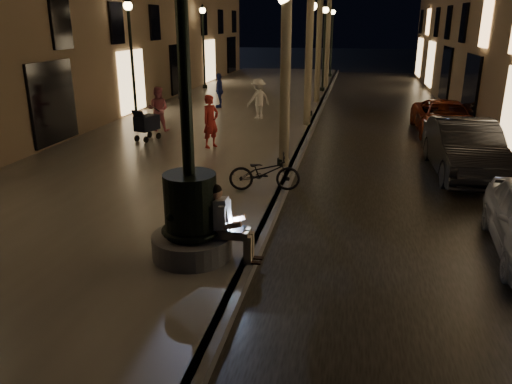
% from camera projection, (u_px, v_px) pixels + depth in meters
% --- Properties ---
extents(ground, '(120.00, 120.00, 0.00)m').
position_uv_depth(ground, '(314.00, 125.00, 20.71)').
color(ground, black).
rests_on(ground, ground).
extents(cobble_lane, '(6.00, 45.00, 0.02)m').
position_uv_depth(cobble_lane, '(388.00, 127.00, 20.16)').
color(cobble_lane, black).
rests_on(cobble_lane, ground).
extents(promenade, '(8.00, 45.00, 0.20)m').
position_uv_depth(promenade, '(221.00, 119.00, 21.41)').
color(promenade, slate).
rests_on(promenade, ground).
extents(curb_strip, '(0.25, 45.00, 0.20)m').
position_uv_depth(curb_strip, '(314.00, 122.00, 20.68)').
color(curb_strip, '#59595B').
rests_on(curb_strip, ground).
extents(fountain_lamppost, '(1.40, 1.40, 5.21)m').
position_uv_depth(fountain_lamppost, '(190.00, 201.00, 8.45)').
color(fountain_lamppost, '#59595B').
rests_on(fountain_lamppost, promenade).
extents(seated_man_laptop, '(0.97, 0.33, 1.35)m').
position_uv_depth(seated_man_laptop, '(226.00, 221.00, 8.43)').
color(seated_man_laptop, gray).
rests_on(seated_man_laptop, promenade).
extents(lamp_curb_a, '(0.36, 0.36, 4.81)m').
position_uv_depth(lamp_curb_a, '(284.00, 55.00, 13.22)').
color(lamp_curb_a, black).
rests_on(lamp_curb_a, promenade).
extents(lamp_curb_b, '(0.36, 0.36, 4.81)m').
position_uv_depth(lamp_curb_b, '(311.00, 43.00, 20.64)').
color(lamp_curb_b, black).
rests_on(lamp_curb_b, promenade).
extents(lamp_curb_c, '(0.36, 0.36, 4.81)m').
position_uv_depth(lamp_curb_c, '(324.00, 37.00, 28.05)').
color(lamp_curb_c, black).
rests_on(lamp_curb_c, promenade).
extents(lamp_curb_d, '(0.36, 0.36, 4.81)m').
position_uv_depth(lamp_curb_d, '(332.00, 33.00, 35.47)').
color(lamp_curb_d, black).
rests_on(lamp_curb_d, promenade).
extents(lamp_left_b, '(0.36, 0.36, 4.81)m').
position_uv_depth(lamp_left_b, '(131.00, 43.00, 20.09)').
color(lamp_left_b, black).
rests_on(lamp_left_b, promenade).
extents(lamp_left_c, '(0.36, 0.36, 4.81)m').
position_uv_depth(lamp_left_c, '(203.00, 36.00, 29.36)').
color(lamp_left_c, black).
rests_on(lamp_left_c, promenade).
extents(stroller, '(0.72, 1.18, 1.19)m').
position_uv_depth(stroller, '(147.00, 123.00, 16.97)').
color(stroller, black).
rests_on(stroller, promenade).
extents(car_second, '(1.75, 4.65, 1.52)m').
position_uv_depth(car_second, '(465.00, 149.00, 13.77)').
color(car_second, black).
rests_on(car_second, ground).
extents(car_third, '(2.15, 4.49, 1.24)m').
position_uv_depth(car_third, '(445.00, 118.00, 18.82)').
color(car_third, maroon).
rests_on(car_third, ground).
extents(pedestrian_red, '(0.67, 0.74, 1.69)m').
position_uv_depth(pedestrian_red, '(211.00, 121.00, 15.97)').
color(pedestrian_red, '#B52924').
rests_on(pedestrian_red, promenade).
extents(pedestrian_pink, '(0.83, 0.67, 1.63)m').
position_uv_depth(pedestrian_pink, '(158.00, 109.00, 18.37)').
color(pedestrian_pink, '#D97386').
rests_on(pedestrian_pink, promenade).
extents(pedestrian_white, '(1.20, 1.17, 1.65)m').
position_uv_depth(pedestrian_white, '(258.00, 99.00, 20.67)').
color(pedestrian_white, silver).
rests_on(pedestrian_white, promenade).
extents(pedestrian_blue, '(0.60, 1.00, 1.59)m').
position_uv_depth(pedestrian_blue, '(219.00, 90.00, 23.40)').
color(pedestrian_blue, navy).
rests_on(pedestrian_blue, promenade).
extents(pedestrian_dark, '(0.81, 1.05, 1.91)m').
position_uv_depth(pedestrian_dark, '(183.00, 82.00, 25.27)').
color(pedestrian_dark, '#39383E').
rests_on(pedestrian_dark, promenade).
extents(bicycle, '(1.80, 0.91, 0.90)m').
position_uv_depth(bicycle, '(265.00, 172.00, 12.00)').
color(bicycle, black).
rests_on(bicycle, promenade).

